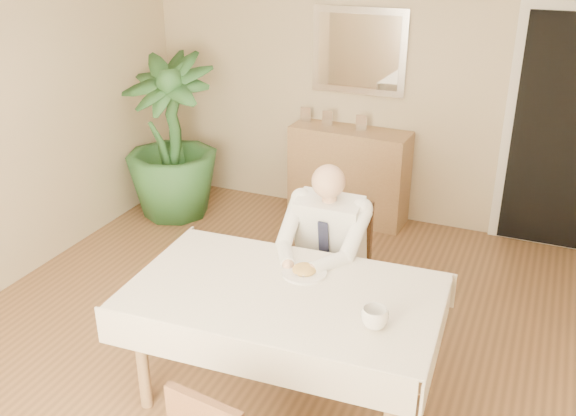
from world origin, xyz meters
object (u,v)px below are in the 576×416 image
at_px(coffee_mug, 375,318).
at_px(chair_far, 336,257).
at_px(potted_palm, 171,138).
at_px(dining_table, 284,303).
at_px(sideboard, 349,174).
at_px(seated_man, 321,253).

bearing_deg(coffee_mug, chair_far, 118.28).
bearing_deg(potted_palm, dining_table, -44.98).
bearing_deg(dining_table, potted_palm, 132.05).
relative_size(dining_table, sideboard, 1.61).
distance_m(coffee_mug, sideboard, 2.94).
bearing_deg(seated_man, potted_palm, 144.77).
bearing_deg(chair_far, potted_palm, 153.47).
relative_size(coffee_mug, sideboard, 0.13).
height_order(seated_man, sideboard, seated_man).
xyz_separation_m(dining_table, chair_far, (0.00, 0.88, -0.15)).
distance_m(sideboard, potted_palm, 1.69).
xyz_separation_m(seated_man, potted_palm, (-2.02, 1.43, 0.07)).
relative_size(dining_table, coffee_mug, 12.89).
xyz_separation_m(coffee_mug, sideboard, (-1.02, 2.73, -0.37)).
xyz_separation_m(seated_man, sideboard, (-0.46, 1.99, -0.25)).
bearing_deg(sideboard, dining_table, -76.87).
relative_size(chair_far, coffee_mug, 6.65).
height_order(coffee_mug, potted_palm, potted_palm).
distance_m(dining_table, sideboard, 2.63).
xyz_separation_m(seated_man, coffee_mug, (0.55, -0.74, 0.12)).
distance_m(seated_man, coffee_mug, 0.93).
relative_size(dining_table, chair_far, 1.94).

